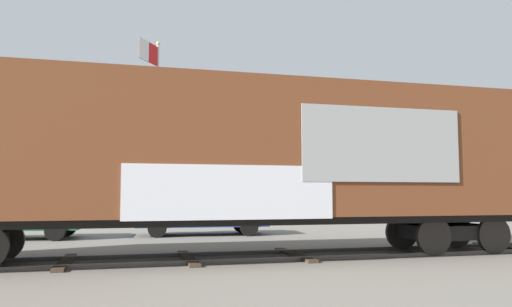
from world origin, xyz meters
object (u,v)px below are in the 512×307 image
object	(u,v)px
freight_car	(228,154)
parked_car_green	(16,213)
parked_car_blue	(200,212)
flagpole	(153,102)

from	to	relation	value
freight_car	parked_car_green	world-z (taller)	freight_car
parked_car_green	parked_car_blue	distance (m)	6.08
parked_car_blue	freight_car	bearing A→B (deg)	-92.41
flagpole	parked_car_blue	bearing A→B (deg)	-71.98
freight_car	parked_car_blue	distance (m)	6.84
parked_car_green	parked_car_blue	xyz separation A→B (m)	(6.07, 0.19, -0.03)
freight_car	flagpole	world-z (taller)	flagpole
freight_car	parked_car_blue	world-z (taller)	freight_car
freight_car	flagpole	bearing A→B (deg)	96.25
flagpole	parked_car_green	bearing A→B (deg)	-133.20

